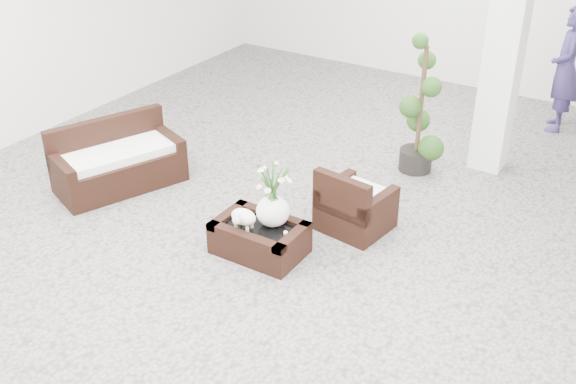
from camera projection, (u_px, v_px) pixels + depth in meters
The scene contains 10 objects.
ground at pixel (293, 239), 7.26m from camera, with size 11.00×11.00×0.00m, color gray.
column at pixel (508, 31), 7.93m from camera, with size 0.40×0.40×3.50m, color white.
coffee_table at pixel (260, 239), 6.97m from camera, with size 0.90×0.60×0.31m, color black.
sheep_figurine at pixel (244, 218), 6.83m from camera, with size 0.28×0.23×0.21m, color white.
planter_narcissus at pixel (273, 190), 6.73m from camera, with size 0.44×0.44×0.80m, color white, non-canonical shape.
tealight at pixel (286, 233), 6.77m from camera, with size 0.04×0.04×0.03m, color white.
armchair at pixel (356, 199), 7.29m from camera, with size 0.68×0.65×0.73m, color black.
loveseat at pixel (118, 157), 8.11m from camera, with size 1.48×0.71×0.79m, color black.
topiary at pixel (421, 106), 8.26m from camera, with size 0.46×0.46×1.72m, color #203F14, non-canonical shape.
shopper at pixel (566, 69), 9.39m from camera, with size 0.64×0.42×1.76m, color #322757.
Camera 1 is at (3.19, -5.21, 3.97)m, focal length 42.67 mm.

